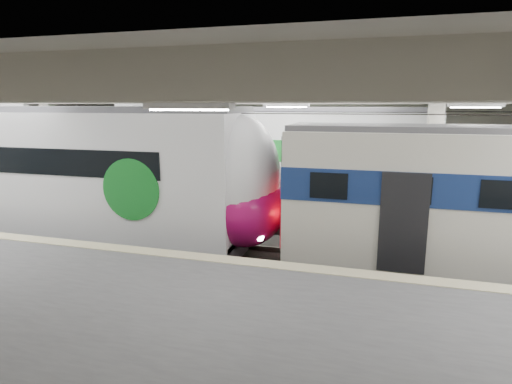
% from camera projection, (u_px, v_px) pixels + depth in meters
% --- Properties ---
extents(station_hall, '(36.00, 24.00, 5.75)m').
position_uv_depth(station_hall, '(257.00, 169.00, 11.75)').
color(station_hall, black).
rests_on(station_hall, ground).
extents(modern_emu, '(15.48, 3.19, 4.91)m').
position_uv_depth(modern_emu, '(93.00, 177.00, 15.37)').
color(modern_emu, white).
rests_on(modern_emu, ground).
extents(far_train, '(15.52, 3.77, 4.86)m').
position_uv_depth(far_train, '(255.00, 160.00, 19.31)').
color(far_train, white).
rests_on(far_train, ground).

